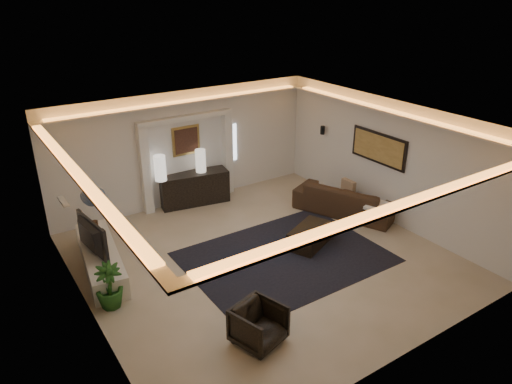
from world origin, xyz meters
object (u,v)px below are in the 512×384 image
armchair (259,325)px  console (194,189)px  sofa (345,199)px  coffee_table (310,236)px

armchair → console: bearing=57.1°
armchair → sofa: bearing=15.0°
coffee_table → sofa: bearing=-0.8°
sofa → armchair: size_ratio=3.34×
console → armchair: console is taller
coffee_table → console: bearing=84.6°
console → sofa: 3.84m
sofa → armchair: (-4.39, -2.70, -0.02)m
console → sofa: console is taller
console → sofa: size_ratio=0.71×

